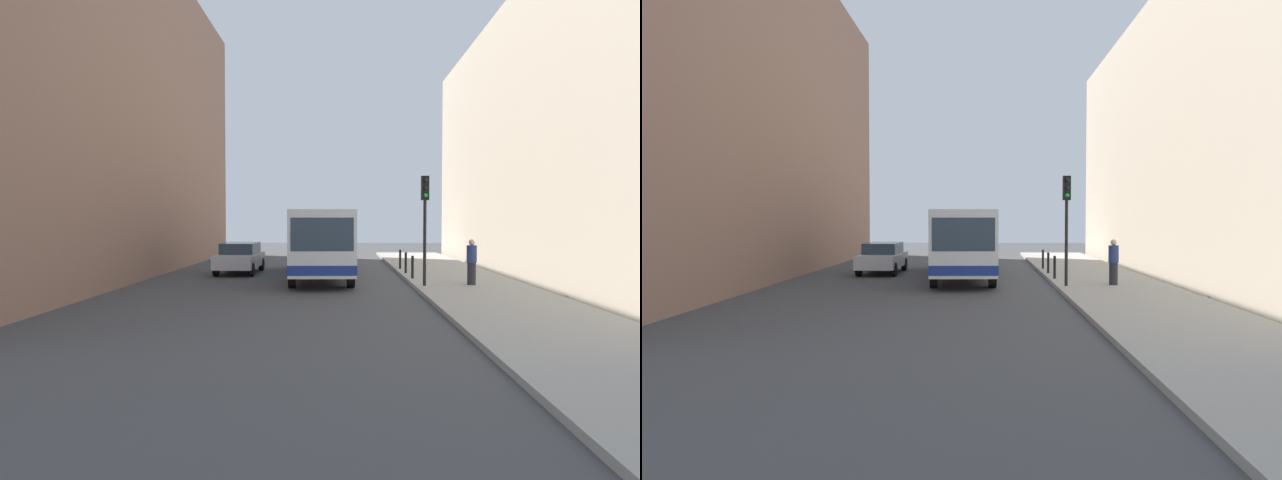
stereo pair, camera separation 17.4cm
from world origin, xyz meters
TOP-DOWN VIEW (x-y plane):
  - ground_plane at (0.00, 0.00)m, footprint 80.00×80.00m
  - sidewalk at (5.40, 0.00)m, footprint 4.40×40.00m
  - building_left at (-11.50, 4.00)m, footprint 7.00×32.00m
  - building_right at (11.50, 4.00)m, footprint 7.00×32.00m
  - bus at (-0.49, 3.35)m, footprint 2.99×11.12m
  - car_beside_bus at (-4.44, 5.15)m, footprint 1.95×4.44m
  - traffic_light at (3.55, -1.19)m, footprint 0.28×0.33m
  - bollard_near at (3.45, 1.49)m, footprint 0.11×0.11m
  - bollard_mid at (3.45, 3.84)m, footprint 0.11×0.11m
  - bollard_far at (3.45, 6.20)m, footprint 0.11×0.11m
  - pedestrian_near_signal at (5.39, -0.76)m, footprint 0.38×0.38m

SIDE VIEW (x-z plane):
  - ground_plane at x=0.00m, z-range 0.00..0.00m
  - sidewalk at x=5.40m, z-range 0.00..0.15m
  - bollard_near at x=3.45m, z-range 0.15..1.10m
  - bollard_mid at x=3.45m, z-range 0.15..1.10m
  - bollard_far at x=3.45m, z-range 0.15..1.10m
  - car_beside_bus at x=-4.44m, z-range 0.04..1.52m
  - pedestrian_near_signal at x=5.39m, z-range 0.15..1.88m
  - bus at x=-0.49m, z-range 0.23..3.23m
  - traffic_light at x=3.55m, z-range 0.96..5.06m
  - building_right at x=11.50m, z-range 0.00..12.65m
  - building_left at x=-11.50m, z-range 0.00..15.52m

